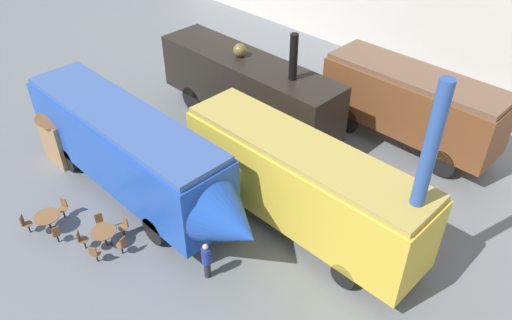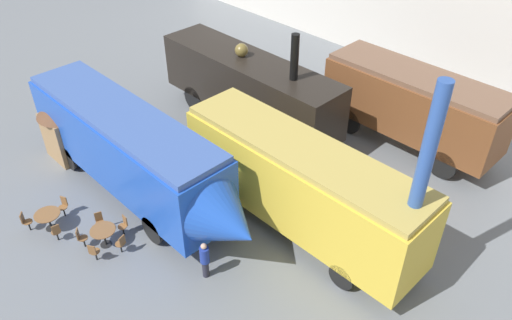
{
  "view_description": "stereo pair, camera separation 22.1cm",
  "coord_description": "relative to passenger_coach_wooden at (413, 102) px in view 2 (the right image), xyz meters",
  "views": [
    {
      "loc": [
        11.99,
        -10.72,
        13.87
      ],
      "look_at": [
        0.43,
        1.0,
        1.6
      ],
      "focal_mm": 35.0,
      "sensor_mm": 36.0,
      "label": 1
    },
    {
      "loc": [
        12.15,
        -10.56,
        13.87
      ],
      "look_at": [
        0.43,
        1.0,
        1.6
      ],
      "focal_mm": 35.0,
      "sensor_mm": 36.0,
      "label": 2
    }
  ],
  "objects": [
    {
      "name": "backdrop_wall",
      "position": [
        -2.98,
        7.08,
        2.24
      ],
      "size": [
        44.0,
        0.15,
        9.0
      ],
      "color": "silver",
      "rests_on": "ground_plane"
    },
    {
      "name": "cafe_chair_3",
      "position": [
        -5.05,
        -13.7,
        -1.75
      ],
      "size": [
        0.39,
        0.37,
        0.87
      ],
      "rotation": [
        0.0,
        0.0,
        12.22
      ],
      "color": "black",
      "rests_on": "ground_plane"
    },
    {
      "name": "cafe_table_near",
      "position": [
        -4.25,
        -13.99,
        -1.63
      ],
      "size": [
        0.95,
        0.95,
        0.77
      ],
      "color": "black",
      "rests_on": "ground_plane"
    },
    {
      "name": "cafe_chair_0",
      "position": [
        -3.78,
        -14.69,
        -1.75
      ],
      "size": [
        0.4,
        0.4,
        0.87
      ],
      "rotation": [
        0.0,
        0.0,
        8.45
      ],
      "color": "black",
      "rests_on": "ground_plane"
    },
    {
      "name": "cafe_chair_6",
      "position": [
        -7.07,
        -15.74,
        -1.75
      ],
      "size": [
        0.4,
        0.4,
        0.87
      ],
      "rotation": [
        0.0,
        0.0,
        7.2
      ],
      "color": "black",
      "rests_on": "ground_plane"
    },
    {
      "name": "cafe_chair_1",
      "position": [
        -3.44,
        -13.75,
        -1.75
      ],
      "size": [
        0.39,
        0.37,
        0.87
      ],
      "rotation": [
        0.0,
        0.0,
        9.71
      ],
      "color": "black",
      "rests_on": "ground_plane"
    },
    {
      "name": "passenger_coach_wooden",
      "position": [
        0.0,
        0.0,
        0.0
      ],
      "size": [
        8.43,
        2.63,
        3.72
      ],
      "color": "brown",
      "rests_on": "ground_plane"
    },
    {
      "name": "cafe_table_mid",
      "position": [
        -6.54,
        -15.05,
        -1.64
      ],
      "size": [
        0.99,
        0.99,
        0.75
      ],
      "color": "black",
      "rests_on": "ground_plane"
    },
    {
      "name": "ground_plane",
      "position": [
        -2.98,
        -8.68,
        -2.26
      ],
      "size": [
        80.0,
        80.0,
        0.0
      ],
      "primitive_type": "plane",
      "color": "slate"
    },
    {
      "name": "streamlined_locomotive",
      "position": [
        -5.55,
        -11.37,
        0.01
      ],
      "size": [
        12.69,
        2.58,
        3.85
      ],
      "color": "blue",
      "rests_on": "ground_plane"
    },
    {
      "name": "cafe_chair_5",
      "position": [
        -6.87,
        -14.25,
        -1.75
      ],
      "size": [
        0.38,
        0.39,
        0.87
      ],
      "rotation": [
        0.0,
        0.0,
        5.1
      ],
      "color": "black",
      "rests_on": "ground_plane"
    },
    {
      "name": "passenger_coach_vintage",
      "position": [
        0.18,
        -8.06,
        -0.04
      ],
      "size": [
        10.04,
        2.53,
        3.83
      ],
      "color": "gold",
      "rests_on": "ground_plane"
    },
    {
      "name": "cafe_chair_7",
      "position": [
        -5.68,
        -15.17,
        -1.75
      ],
      "size": [
        0.37,
        0.36,
        0.87
      ],
      "rotation": [
        0.0,
        0.0,
        9.29
      ],
      "color": "black",
      "rests_on": "ground_plane"
    },
    {
      "name": "cafe_chair_2",
      "position": [
        -4.23,
        -13.14,
        -1.75
      ],
      "size": [
        0.36,
        0.36,
        0.87
      ],
      "rotation": [
        0.0,
        0.0,
        10.96
      ],
      "color": "black",
      "rests_on": "ground_plane"
    },
    {
      "name": "support_pillar",
      "position": [
        4.53,
        -7.94,
        1.74
      ],
      "size": [
        0.44,
        0.44,
        8.0
      ],
      "color": "#2D519E",
      "rests_on": "ground_plane"
    },
    {
      "name": "cafe_chair_4",
      "position": [
        -4.77,
        -14.66,
        -1.75
      ],
      "size": [
        0.4,
        0.4,
        0.87
      ],
      "rotation": [
        0.0,
        0.0,
        13.48
      ],
      "color": "black",
      "rests_on": "ground_plane"
    },
    {
      "name": "ticket_kiosk",
      "position": [
        -10.49,
        -11.95,
        -0.59
      ],
      "size": [
        2.34,
        2.34,
        3.0
      ],
      "color": "#99754C",
      "rests_on": "ground_plane"
    },
    {
      "name": "visitor_person",
      "position": [
        -0.44,
        -12.25,
        -1.4
      ],
      "size": [
        0.34,
        0.34,
        1.59
      ],
      "color": "#262633",
      "rests_on": "ground_plane"
    },
    {
      "name": "steam_locomotive",
      "position": [
        -6.53,
        -4.22,
        -0.0
      ],
      "size": [
        10.26,
        2.44,
        5.7
      ],
      "color": "black",
      "rests_on": "ground_plane"
    }
  ]
}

